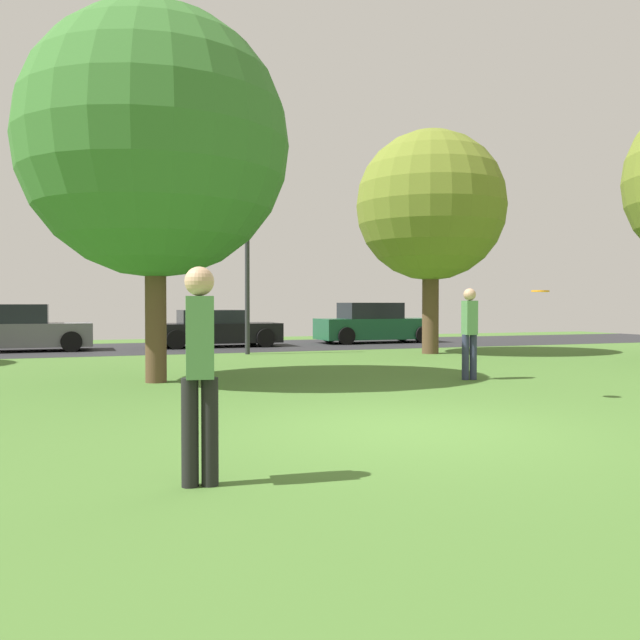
{
  "coord_description": "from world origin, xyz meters",
  "views": [
    {
      "loc": [
        -3.75,
        -7.21,
        1.49
      ],
      "look_at": [
        0.0,
        2.92,
        1.23
      ],
      "focal_mm": 38.07,
      "sensor_mm": 36.0,
      "label": 1
    }
  ],
  "objects_px": {
    "parked_car_green": "(374,325)",
    "person_thrower": "(469,329)",
    "maple_tree_far": "(431,206)",
    "person_bystander": "(200,364)",
    "oak_tree_left": "(155,144)",
    "street_lamp_post": "(247,278)",
    "parked_car_black": "(215,330)",
    "frisbee_disc": "(540,291)",
    "parked_car_grey": "(19,330)"
  },
  "relations": [
    {
      "from": "parked_car_black",
      "to": "oak_tree_left",
      "type": "bearing_deg",
      "value": -107.53
    },
    {
      "from": "maple_tree_far",
      "to": "parked_car_black",
      "type": "xyz_separation_m",
      "value": [
        -5.38,
        5.37,
        -3.79
      ]
    },
    {
      "from": "maple_tree_far",
      "to": "parked_car_green",
      "type": "xyz_separation_m",
      "value": [
        0.79,
        5.66,
        -3.69
      ]
    },
    {
      "from": "parked_car_grey",
      "to": "person_bystander",
      "type": "bearing_deg",
      "value": -82.01
    },
    {
      "from": "parked_car_black",
      "to": "parked_car_green",
      "type": "height_order",
      "value": "parked_car_green"
    },
    {
      "from": "person_thrower",
      "to": "street_lamp_post",
      "type": "relative_size",
      "value": 0.4
    },
    {
      "from": "parked_car_black",
      "to": "street_lamp_post",
      "type": "height_order",
      "value": "street_lamp_post"
    },
    {
      "from": "street_lamp_post",
      "to": "person_bystander",
      "type": "bearing_deg",
      "value": -105.74
    },
    {
      "from": "oak_tree_left",
      "to": "parked_car_black",
      "type": "distance_m",
      "value": 11.27
    },
    {
      "from": "person_thrower",
      "to": "person_bystander",
      "type": "height_order",
      "value": "person_bystander"
    },
    {
      "from": "oak_tree_left",
      "to": "parked_car_green",
      "type": "distance_m",
      "value": 14.48
    },
    {
      "from": "parked_car_grey",
      "to": "street_lamp_post",
      "type": "relative_size",
      "value": 0.94
    },
    {
      "from": "frisbee_disc",
      "to": "street_lamp_post",
      "type": "bearing_deg",
      "value": 99.93
    },
    {
      "from": "oak_tree_left",
      "to": "frisbee_disc",
      "type": "distance_m",
      "value": 7.46
    },
    {
      "from": "maple_tree_far",
      "to": "person_bystander",
      "type": "bearing_deg",
      "value": -126.55
    },
    {
      "from": "person_thrower",
      "to": "parked_car_green",
      "type": "xyz_separation_m",
      "value": [
        3.56,
        12.06,
        -0.31
      ]
    },
    {
      "from": "person_thrower",
      "to": "parked_car_black",
      "type": "height_order",
      "value": "person_thrower"
    },
    {
      "from": "maple_tree_far",
      "to": "person_bystander",
      "type": "height_order",
      "value": "maple_tree_far"
    },
    {
      "from": "person_bystander",
      "to": "frisbee_disc",
      "type": "distance_m",
      "value": 6.63
    },
    {
      "from": "person_bystander",
      "to": "parked_car_grey",
      "type": "relative_size",
      "value": 0.42
    },
    {
      "from": "person_thrower",
      "to": "frisbee_disc",
      "type": "relative_size",
      "value": 5.4
    },
    {
      "from": "person_thrower",
      "to": "person_bystander",
      "type": "xyz_separation_m",
      "value": [
        -6.35,
        -5.89,
        0.0
      ]
    },
    {
      "from": "person_bystander",
      "to": "parked_car_grey",
      "type": "xyz_separation_m",
      "value": [
        -2.46,
        17.53,
        -0.34
      ]
    },
    {
      "from": "oak_tree_left",
      "to": "street_lamp_post",
      "type": "distance_m",
      "value": 7.52
    },
    {
      "from": "person_thrower",
      "to": "maple_tree_far",
      "type": "bearing_deg",
      "value": 167.43
    },
    {
      "from": "person_thrower",
      "to": "frisbee_disc",
      "type": "height_order",
      "value": "person_thrower"
    },
    {
      "from": "person_thrower",
      "to": "frisbee_disc",
      "type": "xyz_separation_m",
      "value": [
        -0.53,
        -2.79,
        0.68
      ]
    },
    {
      "from": "maple_tree_far",
      "to": "person_thrower",
      "type": "relative_size",
      "value": 3.71
    },
    {
      "from": "oak_tree_left",
      "to": "parked_car_black",
      "type": "height_order",
      "value": "oak_tree_left"
    },
    {
      "from": "person_thrower",
      "to": "person_bystander",
      "type": "distance_m",
      "value": 8.66
    },
    {
      "from": "oak_tree_left",
      "to": "frisbee_disc",
      "type": "bearing_deg",
      "value": -40.32
    },
    {
      "from": "maple_tree_far",
      "to": "person_bystander",
      "type": "distance_m",
      "value": 15.67
    },
    {
      "from": "frisbee_disc",
      "to": "parked_car_black",
      "type": "height_order",
      "value": "frisbee_disc"
    },
    {
      "from": "oak_tree_left",
      "to": "parked_car_grey",
      "type": "xyz_separation_m",
      "value": [
        -3.0,
        9.95,
        -3.82
      ]
    },
    {
      "from": "person_bystander",
      "to": "frisbee_disc",
      "type": "xyz_separation_m",
      "value": [
        5.81,
        3.11,
        0.68
      ]
    },
    {
      "from": "maple_tree_far",
      "to": "street_lamp_post",
      "type": "xyz_separation_m",
      "value": [
        -5.19,
        1.62,
        -2.13
      ]
    },
    {
      "from": "frisbee_disc",
      "to": "parked_car_grey",
      "type": "xyz_separation_m",
      "value": [
        -8.28,
        14.42,
        -1.02
      ]
    },
    {
      "from": "oak_tree_left",
      "to": "street_lamp_post",
      "type": "bearing_deg",
      "value": 61.91
    },
    {
      "from": "maple_tree_far",
      "to": "person_thrower",
      "type": "xyz_separation_m",
      "value": [
        -2.77,
        -6.4,
        -3.38
      ]
    },
    {
      "from": "maple_tree_far",
      "to": "frisbee_disc",
      "type": "bearing_deg",
      "value": -109.75
    },
    {
      "from": "parked_car_green",
      "to": "person_thrower",
      "type": "bearing_deg",
      "value": -106.44
    },
    {
      "from": "person_bystander",
      "to": "parked_car_black",
      "type": "height_order",
      "value": "person_bystander"
    },
    {
      "from": "oak_tree_left",
      "to": "maple_tree_far",
      "type": "bearing_deg",
      "value": 28.8
    },
    {
      "from": "person_bystander",
      "to": "street_lamp_post",
      "type": "distance_m",
      "value": 14.51
    },
    {
      "from": "parked_car_green",
      "to": "street_lamp_post",
      "type": "bearing_deg",
      "value": -145.96
    },
    {
      "from": "oak_tree_left",
      "to": "parked_car_grey",
      "type": "height_order",
      "value": "oak_tree_left"
    },
    {
      "from": "person_bystander",
      "to": "street_lamp_post",
      "type": "height_order",
      "value": "street_lamp_post"
    },
    {
      "from": "maple_tree_far",
      "to": "parked_car_grey",
      "type": "height_order",
      "value": "maple_tree_far"
    },
    {
      "from": "maple_tree_far",
      "to": "person_thrower",
      "type": "height_order",
      "value": "maple_tree_far"
    },
    {
      "from": "parked_car_grey",
      "to": "street_lamp_post",
      "type": "height_order",
      "value": "street_lamp_post"
    }
  ]
}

